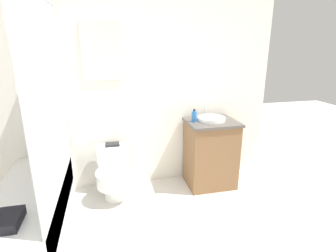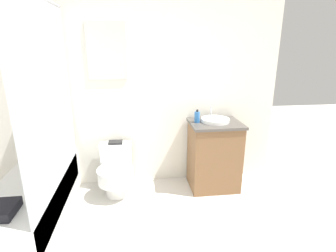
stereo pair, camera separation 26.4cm
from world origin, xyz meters
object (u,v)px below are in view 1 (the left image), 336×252
object	(u,v)px
toilet	(114,173)
book_on_tank	(112,144)
soap_bottle	(194,116)
sink	(211,119)

from	to	relation	value
toilet	book_on_tank	xyz separation A→B (m)	(0.00, 0.14, 0.28)
book_on_tank	toilet	bearing A→B (deg)	-90.00
soap_bottle	book_on_tank	size ratio (longest dim) A/B	0.93
toilet	sink	size ratio (longest dim) A/B	1.57
sink	soap_bottle	distance (m)	0.21
soap_bottle	toilet	bearing A→B (deg)	-177.20
sink	toilet	bearing A→B (deg)	-177.74
toilet	sink	xyz separation A→B (m)	(1.12, 0.04, 0.53)
toilet	soap_bottle	distance (m)	1.08
sink	book_on_tank	world-z (taller)	sink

